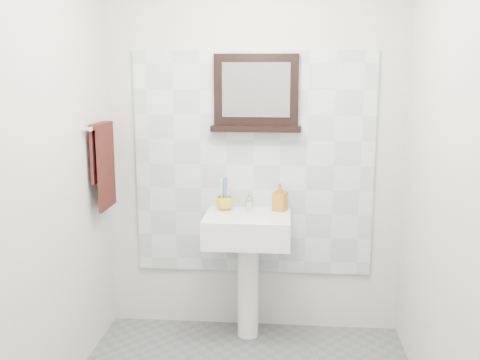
% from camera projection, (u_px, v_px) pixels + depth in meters
% --- Properties ---
extents(back_wall, '(2.00, 0.01, 2.50)m').
position_uv_depth(back_wall, '(253.00, 150.00, 3.76)').
color(back_wall, beige).
rests_on(back_wall, ground).
extents(front_wall, '(2.00, 0.01, 2.50)m').
position_uv_depth(front_wall, '(205.00, 257.00, 1.61)').
color(front_wall, beige).
rests_on(front_wall, ground).
extents(left_wall, '(0.01, 2.20, 2.50)m').
position_uv_depth(left_wall, '(37.00, 178.00, 2.77)').
color(left_wall, beige).
rests_on(left_wall, ground).
extents(right_wall, '(0.01, 2.20, 2.50)m').
position_uv_depth(right_wall, '(454.00, 185.00, 2.60)').
color(right_wall, beige).
rests_on(right_wall, ground).
extents(splashback, '(1.60, 0.02, 1.50)m').
position_uv_depth(splashback, '(253.00, 165.00, 3.77)').
color(splashback, silver).
rests_on(splashback, back_wall).
extents(pedestal_sink, '(0.55, 0.44, 0.96)m').
position_uv_depth(pedestal_sink, '(248.00, 242.00, 3.65)').
color(pedestal_sink, white).
rests_on(pedestal_sink, ground).
extents(toothbrush_cup, '(0.15, 0.15, 0.09)m').
position_uv_depth(toothbrush_cup, '(225.00, 203.00, 3.73)').
color(toothbrush_cup, gold).
rests_on(toothbrush_cup, pedestal_sink).
extents(toothbrushes, '(0.05, 0.04, 0.21)m').
position_uv_depth(toothbrushes, '(225.00, 192.00, 3.72)').
color(toothbrushes, white).
rests_on(toothbrushes, toothbrush_cup).
extents(soap_dispenser, '(0.11, 0.11, 0.18)m').
position_uv_depth(soap_dispenser, '(280.00, 197.00, 3.70)').
color(soap_dispenser, '#AE4F14').
rests_on(soap_dispenser, pedestal_sink).
extents(framed_mirror, '(0.59, 0.11, 0.50)m').
position_uv_depth(framed_mirror, '(256.00, 95.00, 3.65)').
color(framed_mirror, black).
rests_on(framed_mirror, back_wall).
extents(towel_bar, '(0.07, 0.40, 0.03)m').
position_uv_depth(towel_bar, '(101.00, 126.00, 3.53)').
color(towel_bar, silver).
rests_on(towel_bar, left_wall).
extents(hand_towel, '(0.06, 0.30, 0.55)m').
position_uv_depth(hand_towel, '(103.00, 159.00, 3.57)').
color(hand_towel, '#35120E').
rests_on(hand_towel, towel_bar).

